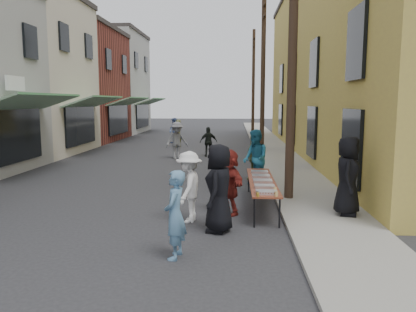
# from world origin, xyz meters

# --- Properties ---
(ground) EXTENTS (120.00, 120.00, 0.00)m
(ground) POSITION_xyz_m (0.00, 0.00, 0.00)
(ground) COLOR #28282B
(ground) RESTS_ON ground
(sidewalk) EXTENTS (2.20, 60.00, 0.10)m
(sidewalk) POSITION_xyz_m (5.00, 15.00, 0.05)
(sidewalk) COLOR gray
(sidewalk) RESTS_ON ground
(storefront_row) EXTENTS (8.00, 37.00, 9.00)m
(storefront_row) POSITION_xyz_m (-10.00, 14.96, 4.12)
(storefront_row) COLOR maroon
(storefront_row) RESTS_ON ground
(building_ochre) EXTENTS (10.00, 28.00, 10.00)m
(building_ochre) POSITION_xyz_m (11.10, 14.00, 5.00)
(building_ochre) COLOR gold
(building_ochre) RESTS_ON ground
(utility_pole_near) EXTENTS (0.26, 0.26, 9.00)m
(utility_pole_near) POSITION_xyz_m (4.30, 3.00, 4.50)
(utility_pole_near) COLOR #2D2116
(utility_pole_near) RESTS_ON ground
(utility_pole_mid) EXTENTS (0.26, 0.26, 9.00)m
(utility_pole_mid) POSITION_xyz_m (4.30, 15.00, 4.50)
(utility_pole_mid) COLOR #2D2116
(utility_pole_mid) RESTS_ON ground
(utility_pole_far) EXTENTS (0.26, 0.26, 9.00)m
(utility_pole_far) POSITION_xyz_m (4.30, 27.00, 4.50)
(utility_pole_far) COLOR #2D2116
(utility_pole_far) RESTS_ON ground
(serving_table) EXTENTS (0.70, 4.00, 0.75)m
(serving_table) POSITION_xyz_m (3.45, 2.24, 0.71)
(serving_table) COLOR #5F2A16
(serving_table) RESTS_ON ground
(catering_tray_sausage) EXTENTS (0.50, 0.33, 0.08)m
(catering_tray_sausage) POSITION_xyz_m (3.45, 0.59, 0.79)
(catering_tray_sausage) COLOR maroon
(catering_tray_sausage) RESTS_ON serving_table
(catering_tray_foil_b) EXTENTS (0.50, 0.33, 0.08)m
(catering_tray_foil_b) POSITION_xyz_m (3.45, 1.24, 0.79)
(catering_tray_foil_b) COLOR #B2B2B7
(catering_tray_foil_b) RESTS_ON serving_table
(catering_tray_buns) EXTENTS (0.50, 0.33, 0.08)m
(catering_tray_buns) POSITION_xyz_m (3.45, 1.94, 0.79)
(catering_tray_buns) COLOR tan
(catering_tray_buns) RESTS_ON serving_table
(catering_tray_foil_d) EXTENTS (0.50, 0.33, 0.08)m
(catering_tray_foil_d) POSITION_xyz_m (3.45, 2.64, 0.79)
(catering_tray_foil_d) COLOR #B2B2B7
(catering_tray_foil_d) RESTS_ON serving_table
(catering_tray_buns_end) EXTENTS (0.50, 0.33, 0.08)m
(catering_tray_buns_end) POSITION_xyz_m (3.45, 3.34, 0.79)
(catering_tray_buns_end) COLOR tan
(catering_tray_buns_end) RESTS_ON serving_table
(condiment_jar_a) EXTENTS (0.07, 0.07, 0.08)m
(condiment_jar_a) POSITION_xyz_m (3.23, 0.29, 0.79)
(condiment_jar_a) COLOR #A57F26
(condiment_jar_a) RESTS_ON serving_table
(condiment_jar_b) EXTENTS (0.07, 0.07, 0.08)m
(condiment_jar_b) POSITION_xyz_m (3.23, 0.39, 0.79)
(condiment_jar_b) COLOR #A57F26
(condiment_jar_b) RESTS_ON serving_table
(condiment_jar_c) EXTENTS (0.07, 0.07, 0.08)m
(condiment_jar_c) POSITION_xyz_m (3.23, 0.49, 0.79)
(condiment_jar_c) COLOR #A57F26
(condiment_jar_c) RESTS_ON serving_table
(cup_stack) EXTENTS (0.08, 0.08, 0.12)m
(cup_stack) POSITION_xyz_m (3.65, 0.34, 0.81)
(cup_stack) COLOR tan
(cup_stack) RESTS_ON serving_table
(guest_front_a) EXTENTS (0.79, 1.07, 1.98)m
(guest_front_a) POSITION_xyz_m (2.35, 0.04, 0.99)
(guest_front_a) COLOR black
(guest_front_a) RESTS_ON ground
(guest_front_b) EXTENTS (0.46, 0.65, 1.66)m
(guest_front_b) POSITION_xyz_m (1.60, -1.58, 0.83)
(guest_front_b) COLOR #5581A5
(guest_front_b) RESTS_ON ground
(guest_front_c) EXTENTS (1.02, 1.15, 1.98)m
(guest_front_c) POSITION_xyz_m (3.40, 4.79, 0.99)
(guest_front_c) COLOR #226D8E
(guest_front_c) RESTS_ON ground
(guest_front_d) EXTENTS (0.78, 1.19, 1.73)m
(guest_front_d) POSITION_xyz_m (1.60, 0.75, 0.86)
(guest_front_d) COLOR white
(guest_front_d) RESTS_ON ground
(guest_front_e) EXTENTS (0.81, 1.09, 1.72)m
(guest_front_e) POSITION_xyz_m (3.40, 6.07, 0.86)
(guest_front_e) COLOR #5F693D
(guest_front_e) RESTS_ON ground
(guest_queue_back) EXTENTS (1.26, 1.60, 1.70)m
(guest_queue_back) POSITION_xyz_m (2.55, 1.49, 0.85)
(guest_queue_back) COLOR maroon
(guest_queue_back) RESTS_ON ground
(server) EXTENTS (0.89, 1.11, 1.97)m
(server) POSITION_xyz_m (5.50, 1.27, 1.08)
(server) COLOR black
(server) RESTS_ON sidewalk
(passerby_left) EXTENTS (1.40, 1.24, 1.89)m
(passerby_left) POSITION_xyz_m (-0.21, 11.49, 0.94)
(passerby_left) COLOR slate
(passerby_left) RESTS_ON ground
(passerby_mid) EXTENTS (0.99, 0.59, 1.58)m
(passerby_mid) POSITION_xyz_m (1.33, 12.43, 0.79)
(passerby_mid) COLOR black
(passerby_mid) RESTS_ON ground
(passerby_right) EXTENTS (0.69, 0.76, 1.75)m
(passerby_right) POSITION_xyz_m (-0.93, 16.93, 0.88)
(passerby_right) COLOR brown
(passerby_right) RESTS_ON ground
(passerby_far) EXTENTS (1.10, 1.08, 1.78)m
(passerby_far) POSITION_xyz_m (-1.43, 18.91, 0.89)
(passerby_far) COLOR #4E6397
(passerby_far) RESTS_ON ground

